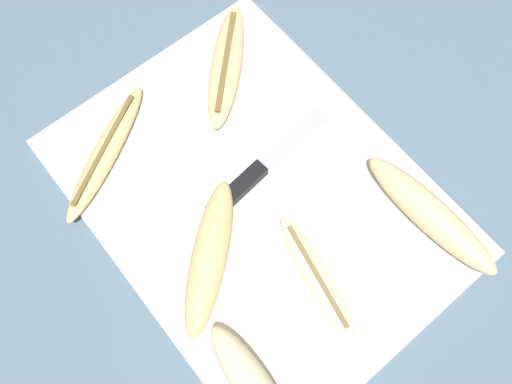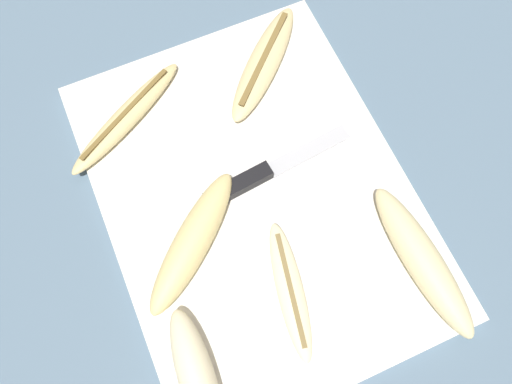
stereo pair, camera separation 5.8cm
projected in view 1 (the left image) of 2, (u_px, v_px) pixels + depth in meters
The scene contains 8 objects.
ground_plane at pixel (256, 198), 0.65m from camera, with size 4.00×4.00×0.00m, color slate.
cutting_board at pixel (256, 196), 0.64m from camera, with size 0.51×0.38×0.01m.
knife at pixel (248, 180), 0.64m from camera, with size 0.04×0.21×0.02m.
banana_soft_right at pixel (431, 214), 0.61m from camera, with size 0.20×0.05×0.04m.
banana_spotted_left at pixel (106, 152), 0.65m from camera, with size 0.13×0.20×0.02m.
banana_mellow_near at pixel (226, 65), 0.69m from camera, with size 0.17×0.17×0.02m.
banana_pale_long at pixel (317, 277), 0.59m from camera, with size 0.17×0.06×0.02m.
banana_golden_short at pixel (209, 256), 0.59m from camera, with size 0.16×0.17×0.04m.
Camera 1 is at (0.16, -0.13, 0.61)m, focal length 35.00 mm.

